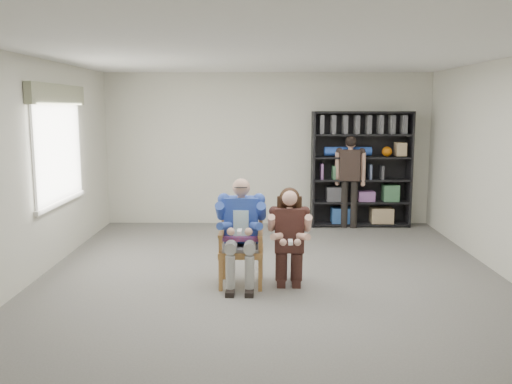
# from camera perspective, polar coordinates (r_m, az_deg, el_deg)

# --- Properties ---
(room_shell) EXTENTS (6.00, 7.00, 2.80)m
(room_shell) POSITION_cam_1_polar(r_m,az_deg,el_deg) (6.60, 1.70, 2.19)
(room_shell) COLOR silver
(room_shell) RESTS_ON ground
(floor) EXTENTS (6.00, 7.00, 0.01)m
(floor) POSITION_cam_1_polar(r_m,az_deg,el_deg) (6.90, 1.65, -9.43)
(floor) COLOR #66645E
(floor) RESTS_ON ground
(window_left) EXTENTS (0.16, 2.00, 1.75)m
(window_left) POSITION_cam_1_polar(r_m,az_deg,el_deg) (8.07, -19.97, 4.53)
(window_left) COLOR white
(window_left) RESTS_ON room_shell
(armchair) EXTENTS (0.61, 0.59, 1.03)m
(armchair) POSITION_cam_1_polar(r_m,az_deg,el_deg) (6.65, -1.56, -5.54)
(armchair) COLOR #9D6233
(armchair) RESTS_ON floor
(seated_man) EXTENTS (0.59, 0.81, 1.33)m
(seated_man) POSITION_cam_1_polar(r_m,az_deg,el_deg) (6.61, -1.57, -4.25)
(seated_man) COLOR #264695
(seated_man) RESTS_ON floor
(kneeling_woman) EXTENTS (0.53, 0.83, 1.22)m
(kneeling_woman) POSITION_cam_1_polar(r_m,az_deg,el_deg) (6.51, 3.52, -4.97)
(kneeling_woman) COLOR #341B18
(kneeling_woman) RESTS_ON floor
(bookshelf) EXTENTS (1.80, 0.38, 2.10)m
(bookshelf) POSITION_cam_1_polar(r_m,az_deg,el_deg) (10.07, 11.00, 2.35)
(bookshelf) COLOR black
(bookshelf) RESTS_ON floor
(standing_man) EXTENTS (0.56, 0.39, 1.67)m
(standing_man) POSITION_cam_1_polar(r_m,az_deg,el_deg) (9.90, 9.84, 1.02)
(standing_man) COLOR #2C211D
(standing_man) RESTS_ON floor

